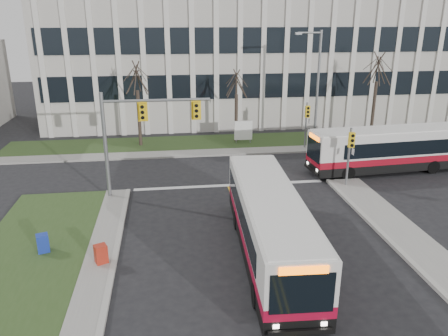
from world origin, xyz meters
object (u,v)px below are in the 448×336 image
at_px(bus_main, 269,226).
at_px(newspaper_box_blue, 43,244).
at_px(bus_cross, 389,151).
at_px(directory_sign, 243,131).
at_px(newspaper_box_red, 101,255).
at_px(streetlight, 316,83).

xyz_separation_m(bus_main, newspaper_box_blue, (-9.95, 1.52, -1.00)).
bearing_deg(bus_cross, directory_sign, -136.97).
bearing_deg(bus_cross, newspaper_box_red, -65.49).
xyz_separation_m(bus_cross, newspaper_box_red, (-18.00, -9.92, -1.00)).
distance_m(streetlight, directory_sign, 6.96).
height_order(streetlight, bus_cross, streetlight).
height_order(bus_cross, newspaper_box_blue, bus_cross).
bearing_deg(newspaper_box_red, directory_sign, 38.52).
xyz_separation_m(streetlight, directory_sign, (-5.53, 1.30, -4.02)).
relative_size(streetlight, newspaper_box_red, 9.68).
relative_size(streetlight, bus_cross, 0.83).
distance_m(streetlight, newspaper_box_red, 22.77).
relative_size(directory_sign, bus_cross, 0.18).
distance_m(bus_cross, newspaper_box_red, 20.57).
xyz_separation_m(directory_sign, bus_main, (-2.05, -18.11, 0.31)).
xyz_separation_m(bus_cross, newspaper_box_blue, (-20.70, -8.60, -1.00)).
relative_size(bus_main, newspaper_box_blue, 11.67).
height_order(directory_sign, bus_main, bus_main).
bearing_deg(directory_sign, newspaper_box_blue, -125.87).
bearing_deg(directory_sign, newspaper_box_red, -117.43).
distance_m(newspaper_box_blue, newspaper_box_red, 3.01).
distance_m(streetlight, bus_main, 18.81).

